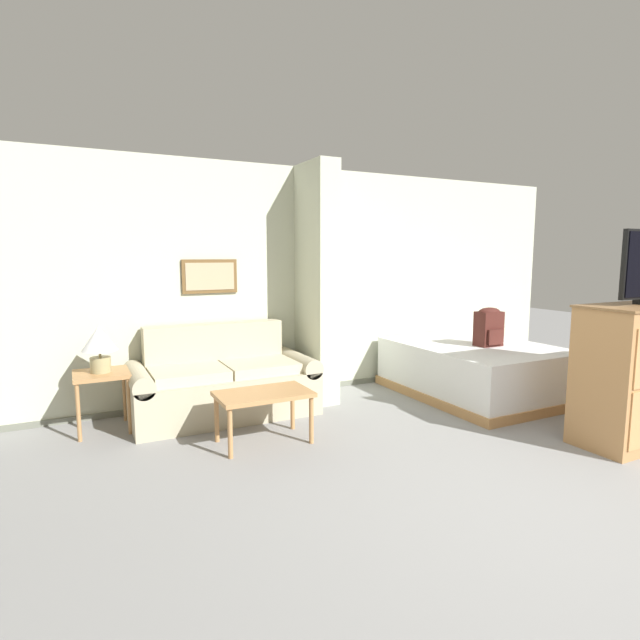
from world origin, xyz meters
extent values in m
plane|color=gray|center=(0.00, 0.00, 0.00)|extent=(20.00, 20.00, 0.00)
cube|color=beige|center=(0.00, 3.55, 1.30)|extent=(7.16, 0.12, 2.60)
cube|color=slate|center=(0.00, 3.48, 0.03)|extent=(7.16, 0.02, 0.06)
cube|color=brown|center=(-1.29, 3.48, 1.39)|extent=(0.58, 0.02, 0.36)
cube|color=tan|center=(-1.29, 3.46, 1.39)|extent=(0.51, 0.01, 0.29)
cube|color=beige|center=(-0.19, 3.16, 1.30)|extent=(0.24, 0.67, 2.60)
cube|color=#B7AD8E|center=(-1.29, 3.03, 0.22)|extent=(1.44, 0.84, 0.43)
cube|color=#B7AD8E|center=(-1.29, 3.35, 0.67)|extent=(1.44, 0.20, 0.47)
cube|color=#B7AD8E|center=(-2.11, 3.03, 0.22)|extent=(0.18, 0.84, 0.43)
cylinder|color=#B7AD8E|center=(-2.11, 3.03, 0.47)|extent=(0.20, 0.84, 0.20)
cube|color=#B7AD8E|center=(-0.48, 3.03, 0.22)|extent=(0.18, 0.84, 0.43)
cylinder|color=#B7AD8E|center=(-0.48, 3.03, 0.47)|extent=(0.20, 0.84, 0.20)
cube|color=beige|center=(-1.65, 2.98, 0.48)|extent=(0.70, 0.60, 0.10)
cube|color=beige|center=(-0.93, 2.98, 0.48)|extent=(0.70, 0.60, 0.10)
cube|color=#B27F4C|center=(-1.20, 2.16, 0.43)|extent=(0.80, 0.48, 0.04)
cylinder|color=#B27F4C|center=(-1.55, 1.96, 0.21)|extent=(0.04, 0.04, 0.41)
cylinder|color=#B27F4C|center=(-0.84, 1.96, 0.21)|extent=(0.04, 0.04, 0.41)
cylinder|color=#B27F4C|center=(-1.55, 2.36, 0.21)|extent=(0.04, 0.04, 0.41)
cylinder|color=#B27F4C|center=(-0.84, 2.36, 0.21)|extent=(0.04, 0.04, 0.41)
cube|color=#B27F4C|center=(-2.42, 3.11, 0.53)|extent=(0.48, 0.48, 0.04)
cylinder|color=#B27F4C|center=(-2.62, 2.91, 0.26)|extent=(0.04, 0.04, 0.52)
cylinder|color=#B27F4C|center=(-2.21, 2.91, 0.26)|extent=(0.04, 0.04, 0.52)
cylinder|color=#B27F4C|center=(-2.62, 3.32, 0.26)|extent=(0.04, 0.04, 0.52)
cylinder|color=#B27F4C|center=(-2.21, 3.32, 0.26)|extent=(0.04, 0.04, 0.52)
cylinder|color=tan|center=(-2.42, 3.11, 0.62)|extent=(0.18, 0.18, 0.14)
cylinder|color=tan|center=(-2.42, 3.11, 0.72)|extent=(0.02, 0.02, 0.06)
cone|color=silver|center=(-2.42, 3.11, 0.86)|extent=(0.31, 0.31, 0.22)
cube|color=#B27F4C|center=(1.52, 2.47, 0.05)|extent=(1.48, 1.93, 0.10)
cube|color=white|center=(1.52, 2.47, 0.35)|extent=(1.44, 1.89, 0.49)
cube|color=white|center=(1.52, 3.19, 0.54)|extent=(1.32, 0.36, 0.10)
cube|color=#471E19|center=(1.57, 2.35, 0.79)|extent=(0.29, 0.19, 0.39)
cube|color=#471E19|center=(1.57, 2.24, 0.71)|extent=(0.22, 0.03, 0.17)
ellipsoid|color=#471E19|center=(1.57, 2.35, 0.98)|extent=(0.27, 0.18, 0.09)
camera|label=1|loc=(-2.63, -1.76, 1.62)|focal=28.00mm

